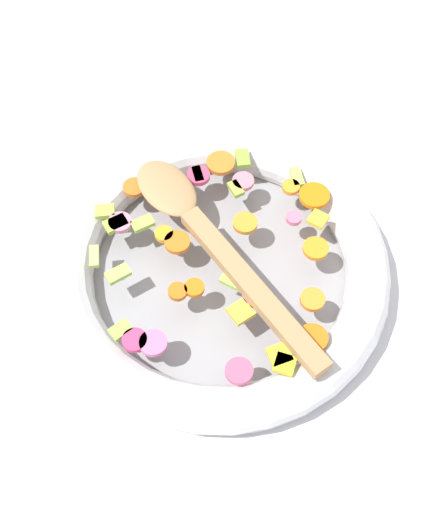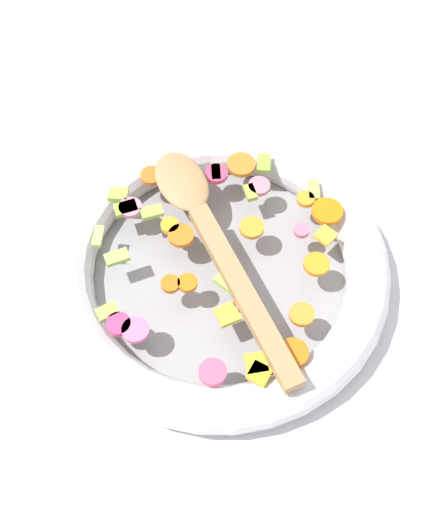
% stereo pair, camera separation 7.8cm
% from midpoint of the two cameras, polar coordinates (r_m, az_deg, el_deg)
% --- Properties ---
extents(ground_plane, '(4.00, 4.00, 0.00)m').
position_cam_midpoint_polar(ground_plane, '(0.82, -2.71, -2.04)').
color(ground_plane, silver).
extents(skillet, '(0.38, 0.38, 0.05)m').
position_cam_midpoint_polar(skillet, '(0.81, -2.77, -1.27)').
color(skillet, gray).
rests_on(skillet, ground_plane).
extents(chopped_vegetables, '(0.30, 0.28, 0.01)m').
position_cam_midpoint_polar(chopped_vegetables, '(0.78, -2.90, 0.59)').
color(chopped_vegetables, orange).
rests_on(chopped_vegetables, skillet).
extents(wooden_spoon, '(0.29, 0.20, 0.01)m').
position_cam_midpoint_polar(wooden_spoon, '(0.78, -3.80, 1.38)').
color(wooden_spoon, '#A87F51').
rests_on(wooden_spoon, chopped_vegetables).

